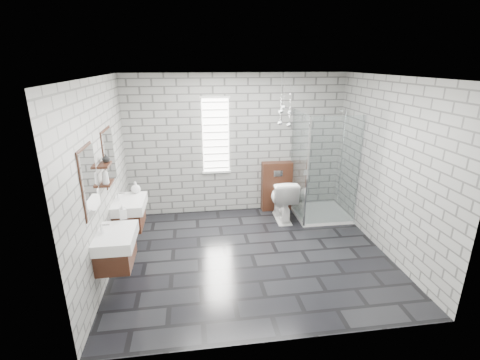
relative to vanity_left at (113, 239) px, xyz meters
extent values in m
cube|color=black|center=(1.91, 0.62, -0.77)|extent=(4.20, 3.60, 0.02)
cube|color=white|center=(1.91, 0.62, 1.95)|extent=(4.20, 3.60, 0.02)
cube|color=#969691|center=(1.91, 2.43, 0.59)|extent=(4.20, 0.02, 2.70)
cube|color=#969691|center=(1.91, -1.19, 0.59)|extent=(4.20, 0.02, 2.70)
cube|color=#969691|center=(-0.20, 0.62, 0.59)|extent=(0.02, 3.60, 2.70)
cube|color=#969691|center=(4.02, 0.62, 0.59)|extent=(0.02, 3.60, 2.70)
cube|color=#422114|center=(0.02, 0.00, -0.21)|extent=(0.42, 0.62, 0.30)
cube|color=silver|center=(0.22, 0.00, -0.18)|extent=(0.02, 0.35, 0.01)
cube|color=white|center=(0.04, 0.00, 0.02)|extent=(0.47, 0.70, 0.15)
cylinder|color=silver|center=(-0.11, 0.00, 0.15)|extent=(0.04, 0.04, 0.12)
cylinder|color=silver|center=(-0.06, 0.00, 0.20)|extent=(0.10, 0.02, 0.02)
cube|color=white|center=(-0.17, 0.00, 0.79)|extent=(0.03, 0.55, 0.80)
cube|color=#422114|center=(-0.19, 0.00, 0.79)|extent=(0.01, 0.59, 0.84)
cube|color=#422114|center=(0.02, 1.10, -0.21)|extent=(0.42, 0.62, 0.30)
cube|color=silver|center=(0.22, 1.10, -0.18)|extent=(0.02, 0.35, 0.01)
cube|color=white|center=(0.04, 1.10, 0.02)|extent=(0.47, 0.70, 0.15)
cylinder|color=silver|center=(-0.11, 1.10, 0.15)|extent=(0.04, 0.04, 0.12)
cylinder|color=silver|center=(-0.06, 1.10, 0.20)|extent=(0.10, 0.02, 0.02)
cube|color=white|center=(-0.17, 1.10, 0.79)|extent=(0.03, 0.55, 0.80)
cube|color=#422114|center=(-0.19, 1.10, 0.79)|extent=(0.01, 0.59, 0.84)
cube|color=#422114|center=(-0.12, 0.57, 0.56)|extent=(0.14, 0.30, 0.03)
cube|color=#422114|center=(-0.12, 0.57, 0.82)|extent=(0.14, 0.30, 0.03)
cube|color=white|center=(1.51, 2.41, 0.79)|extent=(0.50, 0.02, 1.40)
cube|color=silver|center=(1.51, 2.39, 1.51)|extent=(0.56, 0.04, 0.04)
cube|color=silver|center=(1.51, 2.39, 0.07)|extent=(0.56, 0.04, 0.04)
cube|color=silver|center=(1.51, 2.39, 0.16)|extent=(0.48, 0.01, 0.02)
cube|color=silver|center=(1.51, 2.39, 0.30)|extent=(0.48, 0.01, 0.02)
cube|color=silver|center=(1.51, 2.39, 0.44)|extent=(0.48, 0.01, 0.02)
cube|color=silver|center=(1.51, 2.39, 0.58)|extent=(0.48, 0.01, 0.02)
cube|color=silver|center=(1.51, 2.39, 0.72)|extent=(0.48, 0.01, 0.02)
cube|color=silver|center=(1.51, 2.39, 0.86)|extent=(0.48, 0.01, 0.02)
cube|color=silver|center=(1.51, 2.39, 1.00)|extent=(0.48, 0.01, 0.02)
cube|color=silver|center=(1.51, 2.39, 1.14)|extent=(0.48, 0.01, 0.02)
cube|color=silver|center=(1.51, 2.39, 1.28)|extent=(0.48, 0.01, 0.03)
cube|color=silver|center=(1.51, 2.39, 1.42)|extent=(0.48, 0.01, 0.03)
cube|color=#422114|center=(2.71, 2.32, -0.26)|extent=(0.60, 0.20, 1.00)
cube|color=silver|center=(2.71, 2.22, 0.04)|extent=(0.18, 0.01, 0.12)
cube|color=white|center=(3.51, 1.92, -0.73)|extent=(1.00, 1.00, 0.06)
cube|color=silver|center=(3.51, 1.43, 0.27)|extent=(1.00, 0.01, 2.00)
cube|color=silver|center=(3.02, 1.92, 0.27)|extent=(0.01, 1.00, 2.00)
cube|color=silver|center=(3.02, 1.43, 0.27)|extent=(0.03, 0.03, 2.00)
cube|color=silver|center=(3.99, 1.43, 0.27)|extent=(0.03, 0.03, 2.00)
cylinder|color=silver|center=(3.95, 2.12, 0.34)|extent=(0.02, 0.02, 1.80)
cylinder|color=silver|center=(3.87, 2.12, 1.26)|extent=(0.14, 0.14, 0.02)
sphere|color=silver|center=(2.64, 1.92, 1.30)|extent=(0.09, 0.09, 0.09)
cylinder|color=silver|center=(2.64, 1.92, 1.64)|extent=(0.01, 0.01, 0.60)
sphere|color=silver|center=(2.80, 1.95, 1.05)|extent=(0.09, 0.09, 0.09)
cylinder|color=silver|center=(2.80, 1.95, 1.52)|extent=(0.01, 0.01, 0.85)
sphere|color=silver|center=(2.73, 2.08, 1.35)|extent=(0.09, 0.09, 0.09)
cylinder|color=silver|center=(2.73, 2.08, 1.67)|extent=(0.01, 0.01, 0.55)
sphere|color=silver|center=(2.65, 2.01, 1.08)|extent=(0.09, 0.09, 0.09)
cylinder|color=silver|center=(2.65, 2.01, 1.53)|extent=(0.01, 0.01, 0.82)
sphere|color=silver|center=(2.83, 2.04, 1.26)|extent=(0.09, 0.09, 0.09)
cylinder|color=silver|center=(2.83, 2.04, 1.62)|extent=(0.01, 0.01, 0.64)
imported|color=white|center=(2.71, 1.84, -0.35)|extent=(0.48, 0.81, 0.82)
imported|color=#B2B2B2|center=(0.07, 0.42, 0.20)|extent=(0.11, 0.12, 0.21)
imported|color=#B2B2B2|center=(0.11, 1.39, 0.19)|extent=(0.16, 0.16, 0.19)
imported|color=#B2B2B2|center=(-0.11, 0.48, 0.69)|extent=(0.10, 0.10, 0.23)
imported|color=#B2B2B2|center=(-0.11, 0.65, 0.89)|extent=(0.11, 0.11, 0.11)
camera|label=1|loc=(1.05, -4.10, 2.14)|focal=26.00mm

